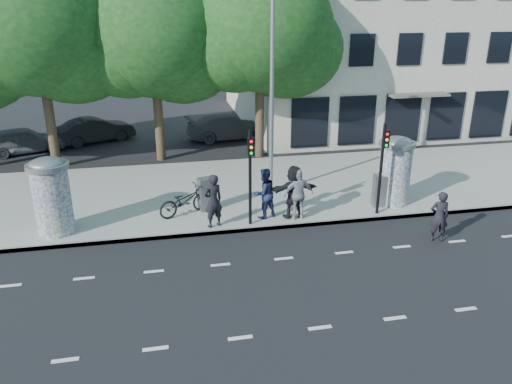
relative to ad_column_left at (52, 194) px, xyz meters
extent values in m
plane|color=black|center=(7.20, -4.50, -1.54)|extent=(120.00, 120.00, 0.00)
cube|color=gray|center=(7.20, 3.00, -1.46)|extent=(40.00, 8.00, 0.15)
cube|color=slate|center=(7.20, -0.95, -1.46)|extent=(40.00, 0.10, 0.16)
cube|color=silver|center=(7.20, -6.70, -1.53)|extent=(32.00, 0.12, 0.01)
cube|color=silver|center=(7.20, -3.10, -1.53)|extent=(32.00, 0.12, 0.01)
cylinder|color=beige|center=(0.00, 0.00, -0.24)|extent=(1.20, 1.20, 2.30)
cylinder|color=slate|center=(0.00, 0.00, 0.99)|extent=(1.36, 1.36, 0.16)
ellipsoid|color=slate|center=(0.00, 0.00, 1.07)|extent=(1.10, 1.10, 0.38)
cylinder|color=beige|center=(12.40, 0.20, -0.24)|extent=(1.20, 1.20, 2.30)
cylinder|color=slate|center=(12.40, 0.20, 0.99)|extent=(1.36, 1.36, 0.16)
ellipsoid|color=slate|center=(12.40, 0.20, 1.07)|extent=(1.10, 1.10, 0.38)
cylinder|color=black|center=(6.60, -0.65, 0.31)|extent=(0.11, 0.11, 3.40)
cube|color=black|center=(6.60, -0.83, 1.51)|extent=(0.22, 0.14, 0.62)
cylinder|color=black|center=(11.40, -0.65, 0.31)|extent=(0.11, 0.11, 3.40)
cube|color=black|center=(11.40, -0.83, 1.51)|extent=(0.22, 0.14, 0.62)
cylinder|color=slate|center=(8.00, 2.20, 2.61)|extent=(0.16, 0.16, 8.00)
cylinder|color=#38281C|center=(-1.30, 8.00, 0.82)|extent=(0.44, 0.44, 4.73)
ellipsoid|color=#143714|center=(-1.30, 8.00, 4.97)|extent=(7.20, 7.20, 6.12)
cylinder|color=#38281C|center=(3.70, 8.20, 0.67)|extent=(0.44, 0.44, 4.41)
ellipsoid|color=#143714|center=(3.70, 8.20, 4.54)|extent=(6.80, 6.80, 5.78)
cylinder|color=#38281C|center=(8.70, 7.80, 0.76)|extent=(0.44, 0.44, 4.59)
ellipsoid|color=#143714|center=(8.70, 7.80, 4.79)|extent=(7.00, 7.00, 5.95)
cube|color=#AAA28E|center=(19.20, 15.50, 4.46)|extent=(20.00, 15.00, 12.00)
cube|color=black|center=(19.20, 7.95, 0.06)|extent=(18.00, 0.10, 2.60)
cube|color=#59544C|center=(17.20, 7.60, 1.36)|extent=(3.20, 0.90, 0.12)
cube|color=#194C8C|center=(9.70, 7.95, 1.66)|extent=(1.60, 0.06, 0.30)
imported|color=black|center=(5.31, -0.59, -0.43)|extent=(0.82, 0.69, 1.91)
imported|color=#1C2448|center=(7.20, -0.16, -0.45)|extent=(1.11, 1.00, 1.87)
imported|color=gray|center=(8.38, -0.54, -0.45)|extent=(1.13, 0.67, 1.88)
imported|color=black|center=(8.26, -0.37, -0.41)|extent=(1.84, 0.71, 1.96)
imported|color=black|center=(12.54, -2.89, -0.66)|extent=(0.71, 0.54, 1.76)
imported|color=black|center=(4.39, 0.65, -0.85)|extent=(1.52, 2.16, 1.08)
cube|color=slate|center=(5.23, 0.98, -0.77)|extent=(0.69, 0.58, 1.24)
cube|color=slate|center=(11.82, 0.03, -0.77)|extent=(0.65, 0.52, 1.23)
imported|color=#54585B|center=(-3.35, 10.86, -0.85)|extent=(2.88, 4.37, 1.38)
imported|color=black|center=(0.15, 12.33, -0.84)|extent=(3.12, 4.47, 1.40)
imported|color=#55565C|center=(7.64, 11.62, -0.84)|extent=(2.63, 5.04, 1.40)
camera|label=1|loc=(3.61, -16.46, 6.05)|focal=35.00mm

